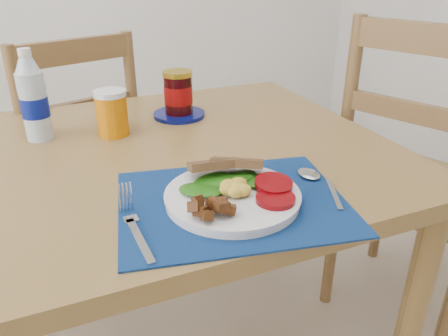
% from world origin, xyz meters
% --- Properties ---
extents(table, '(1.40, 0.90, 0.75)m').
position_xyz_m(table, '(0.00, 0.20, 0.67)').
color(table, brown).
rests_on(table, ground).
extents(chair_far, '(0.53, 0.52, 1.15)m').
position_xyz_m(chair_far, '(-0.00, 0.79, 0.58)').
color(chair_far, '#51391D').
rests_on(chair_far, ground).
extents(chair_end, '(0.58, 0.60, 1.24)m').
position_xyz_m(chair_end, '(0.96, 0.15, 0.62)').
color(chair_end, '#51391D').
rests_on(chair_end, ground).
extents(placemat, '(0.47, 0.39, 0.00)m').
position_xyz_m(placemat, '(0.22, -0.09, 0.75)').
color(placemat, black).
rests_on(placemat, table).
extents(breakfast_plate, '(0.25, 0.25, 0.06)m').
position_xyz_m(breakfast_plate, '(0.21, -0.10, 0.77)').
color(breakfast_plate, silver).
rests_on(breakfast_plate, placemat).
extents(fork, '(0.03, 0.19, 0.00)m').
position_xyz_m(fork, '(0.03, -0.11, 0.76)').
color(fork, '#B2B5BA').
rests_on(fork, placemat).
extents(spoon, '(0.06, 0.17, 0.01)m').
position_xyz_m(spoon, '(0.40, -0.09, 0.76)').
color(spoon, '#B2B5BA').
rests_on(spoon, placemat).
extents(water_bottle, '(0.07, 0.07, 0.22)m').
position_xyz_m(water_bottle, '(-0.10, 0.38, 0.85)').
color(water_bottle, '#ADBFCC').
rests_on(water_bottle, table).
extents(juice_glass, '(0.08, 0.08, 0.11)m').
position_xyz_m(juice_glass, '(0.08, 0.34, 0.80)').
color(juice_glass, '#C86B05').
rests_on(juice_glass, table).
extents(jam_on_saucer, '(0.14, 0.14, 0.13)m').
position_xyz_m(jam_on_saucer, '(0.27, 0.41, 0.81)').
color(jam_on_saucer, '#050E59').
rests_on(jam_on_saucer, table).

